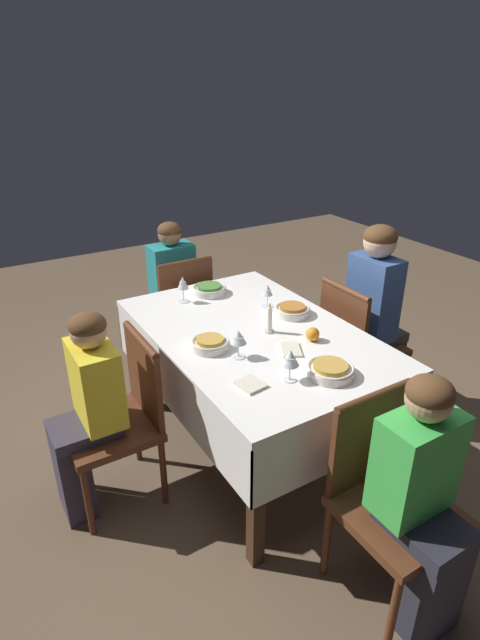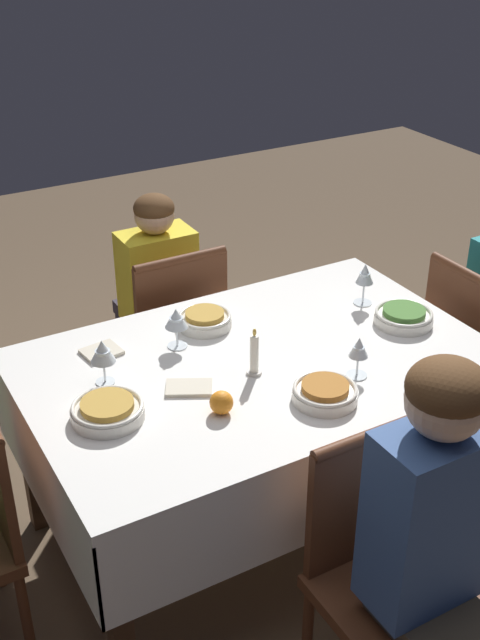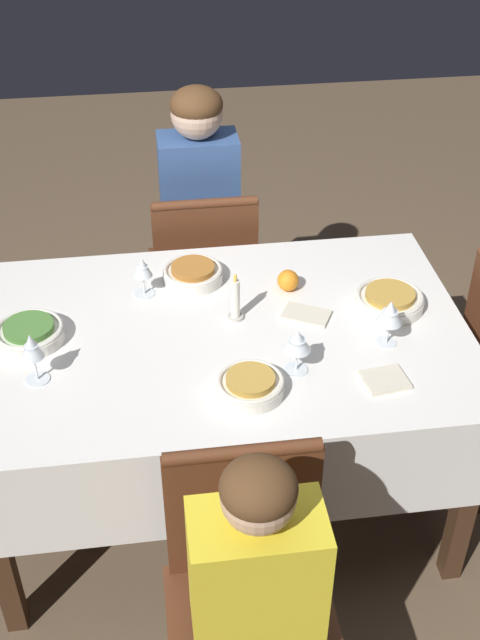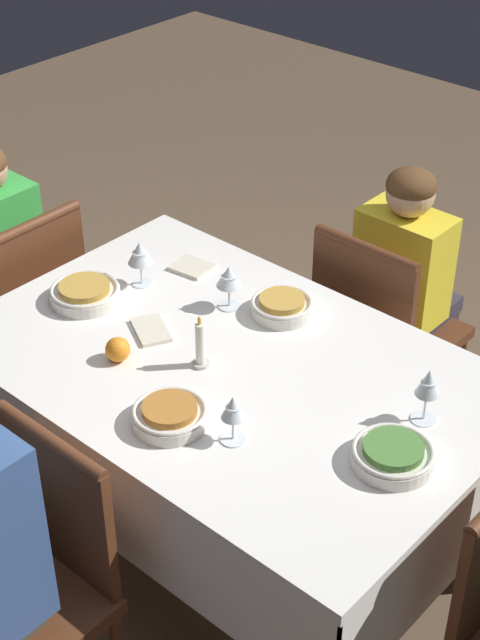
{
  "view_description": "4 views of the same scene",
  "coord_description": "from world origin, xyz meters",
  "px_view_note": "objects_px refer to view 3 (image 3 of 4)",
  "views": [
    {
      "loc": [
        1.96,
        -1.27,
        1.93
      ],
      "look_at": [
        -0.05,
        -0.06,
        0.79
      ],
      "focal_mm": 28.0,
      "sensor_mm": 36.0,
      "label": 1
    },
    {
      "loc": [
        1.15,
        1.9,
        2.12
      ],
      "look_at": [
        0.03,
        -0.07,
        0.86
      ],
      "focal_mm": 45.0,
      "sensor_mm": 36.0,
      "label": 2
    },
    {
      "loc": [
        -0.21,
        -1.93,
        2.22
      ],
      "look_at": [
        0.05,
        -0.09,
        0.84
      ],
      "focal_mm": 45.0,
      "sensor_mm": 36.0,
      "label": 3
    },
    {
      "loc": [
        -1.47,
        1.62,
        2.38
      ],
      "look_at": [
        -0.03,
        -0.01,
        0.89
      ],
      "focal_mm": 55.0,
      "sensor_mm": 36.0,
      "label": 4
    }
  ],
  "objects_px": {
    "person_child_yellow": "(260,630)",
    "napkin_spare_side": "(385,380)",
    "wine_glass_west": "(32,348)",
    "candle_centerpiece": "(235,302)",
    "chair_north": "(204,271)",
    "wine_glass_east": "(390,313)",
    "orange_fruit": "(288,280)",
    "napkin_red_folded": "(306,315)",
    "wine_glass_south": "(297,342)",
    "chair_south": "(249,592)",
    "bowl_north": "(193,273)",
    "bowl_west": "(30,332)",
    "bowl_east": "(390,300)",
    "bowl_south": "(250,385)",
    "person_adult_denim": "(199,210)",
    "wine_glass_north": "(142,269)",
    "dining_table": "(221,355)"
  },
  "relations": [
    {
      "from": "person_child_yellow",
      "to": "napkin_spare_side",
      "type": "distance_m",
      "value": 0.78
    },
    {
      "from": "wine_glass_west",
      "to": "candle_centerpiece",
      "type": "bearing_deg",
      "value": 19.91
    },
    {
      "from": "chair_north",
      "to": "napkin_spare_side",
      "type": "bearing_deg",
      "value": 111.91
    },
    {
      "from": "wine_glass_east",
      "to": "napkin_spare_side",
      "type": "height_order",
      "value": "wine_glass_east"
    },
    {
      "from": "napkin_spare_side",
      "to": "orange_fruit",
      "type": "bearing_deg",
      "value": 110.94
    },
    {
      "from": "napkin_red_folded",
      "to": "wine_glass_south",
      "type": "bearing_deg",
      "value": -107.82
    },
    {
      "from": "chair_south",
      "to": "bowl_north",
      "type": "relative_size",
      "value": 4.33
    },
    {
      "from": "wine_glass_west",
      "to": "candle_centerpiece",
      "type": "height_order",
      "value": "candle_centerpiece"
    },
    {
      "from": "candle_centerpiece",
      "to": "napkin_spare_side",
      "type": "relative_size",
      "value": 1.24
    },
    {
      "from": "bowl_west",
      "to": "bowl_east",
      "type": "height_order",
      "value": "same"
    },
    {
      "from": "person_child_yellow",
      "to": "wine_glass_south",
      "type": "xyz_separation_m",
      "value": [
        0.21,
        0.69,
        0.27
      ]
    },
    {
      "from": "bowl_south",
      "to": "person_child_yellow",
      "type": "bearing_deg",
      "value": -96.23
    },
    {
      "from": "napkin_red_folded",
      "to": "napkin_spare_side",
      "type": "xyz_separation_m",
      "value": [
        0.16,
        -0.33,
        0.0
      ]
    },
    {
      "from": "bowl_west",
      "to": "bowl_east",
      "type": "distance_m",
      "value": 1.11
    },
    {
      "from": "person_adult_denim",
      "to": "wine_glass_west",
      "type": "distance_m",
      "value": 1.19
    },
    {
      "from": "chair_north",
      "to": "wine_glass_south",
      "type": "height_order",
      "value": "wine_glass_south"
    },
    {
      "from": "bowl_east",
      "to": "napkin_red_folded",
      "type": "relative_size",
      "value": 1.29
    },
    {
      "from": "wine_glass_north",
      "to": "candle_centerpiece",
      "type": "bearing_deg",
      "value": -31.91
    },
    {
      "from": "bowl_south",
      "to": "napkin_spare_side",
      "type": "xyz_separation_m",
      "value": [
        0.38,
        -0.01,
        -0.02
      ]
    },
    {
      "from": "person_child_yellow",
      "to": "wine_glass_north",
      "type": "bearing_deg",
      "value": 100.19
    },
    {
      "from": "candle_centerpiece",
      "to": "orange_fruit",
      "type": "bearing_deg",
      "value": 35.34
    },
    {
      "from": "bowl_south",
      "to": "wine_glass_south",
      "type": "distance_m",
      "value": 0.18
    },
    {
      "from": "wine_glass_north",
      "to": "wine_glass_south",
      "type": "height_order",
      "value": "wine_glass_south"
    },
    {
      "from": "chair_north",
      "to": "bowl_west",
      "type": "bearing_deg",
      "value": 50.11
    },
    {
      "from": "orange_fruit",
      "to": "napkin_spare_side",
      "type": "bearing_deg",
      "value": -69.06
    },
    {
      "from": "bowl_west",
      "to": "napkin_red_folded",
      "type": "height_order",
      "value": "bowl_west"
    },
    {
      "from": "napkin_spare_side",
      "to": "person_adult_denim",
      "type": "bearing_deg",
      "value": 109.35
    },
    {
      "from": "dining_table",
      "to": "chair_south",
      "type": "distance_m",
      "value": 0.76
    },
    {
      "from": "orange_fruit",
      "to": "wine_glass_north",
      "type": "bearing_deg",
      "value": 175.53
    },
    {
      "from": "wine_glass_south",
      "to": "napkin_red_folded",
      "type": "height_order",
      "value": "wine_glass_south"
    },
    {
      "from": "person_adult_denim",
      "to": "bowl_south",
      "type": "bearing_deg",
      "value": 91.63
    },
    {
      "from": "person_adult_denim",
      "to": "napkin_spare_side",
      "type": "relative_size",
      "value": 8.96
    },
    {
      "from": "chair_north",
      "to": "person_child_yellow",
      "type": "height_order",
      "value": "person_child_yellow"
    },
    {
      "from": "chair_north",
      "to": "orange_fruit",
      "type": "bearing_deg",
      "value": 112.77
    },
    {
      "from": "wine_glass_north",
      "to": "bowl_east",
      "type": "bearing_deg",
      "value": -12.9
    },
    {
      "from": "chair_south",
      "to": "candle_centerpiece",
      "type": "xyz_separation_m",
      "value": [
        0.07,
        0.8,
        0.32
      ]
    },
    {
      "from": "person_child_yellow",
      "to": "orange_fruit",
      "type": "xyz_separation_m",
      "value": [
        0.26,
        1.1,
        0.21
      ]
    },
    {
      "from": "orange_fruit",
      "to": "wine_glass_east",
      "type": "bearing_deg",
      "value": -53.11
    },
    {
      "from": "bowl_east",
      "to": "napkin_red_folded",
      "type": "height_order",
      "value": "bowl_east"
    },
    {
      "from": "bowl_north",
      "to": "bowl_west",
      "type": "xyz_separation_m",
      "value": [
        -0.51,
        -0.25,
        -0.0
      ]
    },
    {
      "from": "wine_glass_west",
      "to": "bowl_east",
      "type": "relative_size",
      "value": 0.74
    },
    {
      "from": "person_child_yellow",
      "to": "candle_centerpiece",
      "type": "xyz_separation_m",
      "value": [
        0.07,
        0.96,
        0.23
      ]
    },
    {
      "from": "chair_south",
      "to": "orange_fruit",
      "type": "xyz_separation_m",
      "value": [
        0.26,
        0.94,
        0.3
      ]
    },
    {
      "from": "bowl_west",
      "to": "orange_fruit",
      "type": "xyz_separation_m",
      "value": [
        0.81,
        0.16,
        0.01
      ]
    },
    {
      "from": "bowl_east",
      "to": "orange_fruit",
      "type": "height_order",
      "value": "orange_fruit"
    },
    {
      "from": "chair_north",
      "to": "bowl_north",
      "type": "distance_m",
      "value": 0.54
    },
    {
      "from": "bowl_east",
      "to": "wine_glass_east",
      "type": "height_order",
      "value": "wine_glass_east"
    },
    {
      "from": "chair_north",
      "to": "candle_centerpiece",
      "type": "relative_size",
      "value": 5.26
    },
    {
      "from": "wine_glass_south",
      "to": "candle_centerpiece",
      "type": "xyz_separation_m",
      "value": [
        -0.14,
        0.27,
        -0.04
      ]
    },
    {
      "from": "chair_south",
      "to": "bowl_north",
      "type": "height_order",
      "value": "chair_south"
    }
  ]
}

